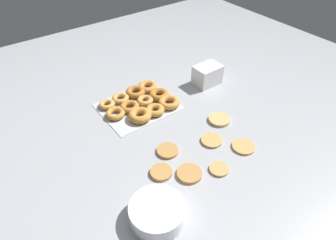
{
  "coord_description": "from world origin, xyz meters",
  "views": [
    {
      "loc": [
        0.7,
        0.8,
        0.97
      ],
      "look_at": [
        0.04,
        -0.1,
        0.04
      ],
      "focal_mm": 32.0,
      "sensor_mm": 36.0,
      "label": 1
    }
  ],
  "objects_px": {
    "pancake_2": "(168,151)",
    "pancake_6": "(219,169)",
    "pancake_1": "(189,174)",
    "pancake_5": "(212,140)",
    "pancake_4": "(161,172)",
    "donut_tray": "(142,102)",
    "container_stack": "(207,75)",
    "pancake_3": "(243,147)",
    "pancake_0": "(219,120)",
    "batter_bowl": "(157,212)"
  },
  "relations": [
    {
      "from": "pancake_3",
      "to": "donut_tray",
      "type": "height_order",
      "value": "donut_tray"
    },
    {
      "from": "pancake_2",
      "to": "pancake_6",
      "type": "relative_size",
      "value": 1.19
    },
    {
      "from": "pancake_0",
      "to": "donut_tray",
      "type": "height_order",
      "value": "donut_tray"
    },
    {
      "from": "pancake_6",
      "to": "pancake_0",
      "type": "bearing_deg",
      "value": -133.98
    },
    {
      "from": "pancake_2",
      "to": "pancake_6",
      "type": "height_order",
      "value": "pancake_2"
    },
    {
      "from": "pancake_2",
      "to": "pancake_3",
      "type": "xyz_separation_m",
      "value": [
        -0.3,
        0.18,
        -0.0
      ]
    },
    {
      "from": "pancake_0",
      "to": "batter_bowl",
      "type": "distance_m",
      "value": 0.63
    },
    {
      "from": "pancake_5",
      "to": "batter_bowl",
      "type": "bearing_deg",
      "value": 22.58
    },
    {
      "from": "pancake_5",
      "to": "batter_bowl",
      "type": "xyz_separation_m",
      "value": [
        0.43,
        0.18,
        0.03
      ]
    },
    {
      "from": "pancake_1",
      "to": "container_stack",
      "type": "distance_m",
      "value": 0.71
    },
    {
      "from": "donut_tray",
      "to": "container_stack",
      "type": "xyz_separation_m",
      "value": [
        -0.43,
        0.04,
        0.04
      ]
    },
    {
      "from": "donut_tray",
      "to": "pancake_2",
      "type": "bearing_deg",
      "value": 75.69
    },
    {
      "from": "pancake_0",
      "to": "pancake_5",
      "type": "xyz_separation_m",
      "value": [
        0.13,
        0.09,
        -0.0
      ]
    },
    {
      "from": "pancake_0",
      "to": "pancake_5",
      "type": "relative_size",
      "value": 1.1
    },
    {
      "from": "pancake_2",
      "to": "batter_bowl",
      "type": "xyz_separation_m",
      "value": [
        0.23,
        0.25,
        0.03
      ]
    },
    {
      "from": "batter_bowl",
      "to": "container_stack",
      "type": "relative_size",
      "value": 1.34
    },
    {
      "from": "pancake_5",
      "to": "container_stack",
      "type": "distance_m",
      "value": 0.5
    },
    {
      "from": "batter_bowl",
      "to": "pancake_0",
      "type": "bearing_deg",
      "value": -154.67
    },
    {
      "from": "pancake_3",
      "to": "container_stack",
      "type": "relative_size",
      "value": 0.69
    },
    {
      "from": "pancake_4",
      "to": "donut_tray",
      "type": "xyz_separation_m",
      "value": [
        -0.19,
        -0.45,
        0.01
      ]
    },
    {
      "from": "pancake_6",
      "to": "pancake_5",
      "type": "bearing_deg",
      "value": -122.53
    },
    {
      "from": "pancake_0",
      "to": "pancake_2",
      "type": "distance_m",
      "value": 0.34
    },
    {
      "from": "pancake_1",
      "to": "pancake_5",
      "type": "distance_m",
      "value": 0.23
    },
    {
      "from": "pancake_2",
      "to": "pancake_6",
      "type": "xyz_separation_m",
      "value": [
        -0.11,
        0.21,
        -0.0
      ]
    },
    {
      "from": "pancake_6",
      "to": "donut_tray",
      "type": "relative_size",
      "value": 0.21
    },
    {
      "from": "pancake_6",
      "to": "container_stack",
      "type": "relative_size",
      "value": 0.54
    },
    {
      "from": "pancake_1",
      "to": "batter_bowl",
      "type": "bearing_deg",
      "value": 21.31
    },
    {
      "from": "pancake_4",
      "to": "container_stack",
      "type": "bearing_deg",
      "value": -146.74
    },
    {
      "from": "batter_bowl",
      "to": "donut_tray",
      "type": "bearing_deg",
      "value": -117.68
    },
    {
      "from": "pancake_0",
      "to": "pancake_6",
      "type": "distance_m",
      "value": 0.33
    },
    {
      "from": "pancake_1",
      "to": "pancake_2",
      "type": "distance_m",
      "value": 0.16
    },
    {
      "from": "pancake_4",
      "to": "donut_tray",
      "type": "distance_m",
      "value": 0.49
    },
    {
      "from": "container_stack",
      "to": "pancake_3",
      "type": "bearing_deg",
      "value": 65.81
    },
    {
      "from": "pancake_0",
      "to": "container_stack",
      "type": "xyz_separation_m",
      "value": [
        -0.18,
        -0.3,
        0.05
      ]
    },
    {
      "from": "pancake_1",
      "to": "batter_bowl",
      "type": "distance_m",
      "value": 0.24
    },
    {
      "from": "pancake_3",
      "to": "batter_bowl",
      "type": "height_order",
      "value": "batter_bowl"
    },
    {
      "from": "pancake_0",
      "to": "pancake_1",
      "type": "xyz_separation_m",
      "value": [
        0.34,
        0.18,
        -0.0
      ]
    },
    {
      "from": "pancake_0",
      "to": "donut_tray",
      "type": "distance_m",
      "value": 0.42
    },
    {
      "from": "pancake_5",
      "to": "container_stack",
      "type": "relative_size",
      "value": 0.65
    },
    {
      "from": "pancake_2",
      "to": "pancake_1",
      "type": "bearing_deg",
      "value": 87.87
    },
    {
      "from": "pancake_2",
      "to": "pancake_4",
      "type": "bearing_deg",
      "value": 41.89
    },
    {
      "from": "pancake_2",
      "to": "donut_tray",
      "type": "height_order",
      "value": "donut_tray"
    },
    {
      "from": "pancake_5",
      "to": "batter_bowl",
      "type": "distance_m",
      "value": 0.47
    },
    {
      "from": "pancake_3",
      "to": "pancake_6",
      "type": "xyz_separation_m",
      "value": [
        0.18,
        0.03,
        0.0
      ]
    },
    {
      "from": "pancake_5",
      "to": "pancake_0",
      "type": "bearing_deg",
      "value": -146.56
    },
    {
      "from": "pancake_3",
      "to": "container_stack",
      "type": "bearing_deg",
      "value": -114.19
    },
    {
      "from": "pancake_0",
      "to": "batter_bowl",
      "type": "relative_size",
      "value": 0.54
    },
    {
      "from": "pancake_5",
      "to": "donut_tray",
      "type": "relative_size",
      "value": 0.26
    },
    {
      "from": "pancake_1",
      "to": "pancake_2",
      "type": "bearing_deg",
      "value": -92.13
    },
    {
      "from": "pancake_3",
      "to": "pancake_6",
      "type": "height_order",
      "value": "same"
    }
  ]
}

